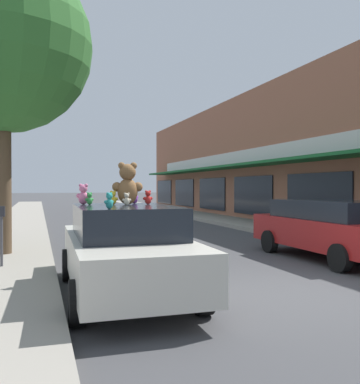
{
  "coord_description": "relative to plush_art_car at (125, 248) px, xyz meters",
  "views": [
    {
      "loc": [
        -4.24,
        -6.41,
        1.84
      ],
      "look_at": [
        -0.6,
        4.55,
        1.7
      ],
      "focal_mm": 40.0,
      "sensor_mm": 36.0,
      "label": 1
    }
  ],
  "objects": [
    {
      "name": "ground_plane",
      "position": [
        2.85,
        -0.76,
        -0.8
      ],
      "size": [
        260.0,
        260.0,
        0.0
      ],
      "primitive_type": "plane",
      "color": "#424244"
    },
    {
      "name": "storefront_row",
      "position": [
        15.86,
        12.65,
        2.66
      ],
      "size": [
        14.96,
        37.96,
        6.93
      ],
      "color": "#9E6047",
      "rests_on": "ground_plane"
    },
    {
      "name": "plush_art_car",
      "position": [
        0.0,
        0.0,
        0.0
      ],
      "size": [
        2.05,
        4.66,
        1.52
      ],
      "rotation": [
        0.0,
        0.0,
        -0.02
      ],
      "color": "beige",
      "rests_on": "ground_plane"
    },
    {
      "name": "teddy_bear_giant",
      "position": [
        0.14,
        0.44,
        1.09
      ],
      "size": [
        0.57,
        0.36,
        0.76
      ],
      "rotation": [
        0.0,
        0.0,
        3.02
      ],
      "color": "olive",
      "rests_on": "plush_art_car"
    },
    {
      "name": "teddy_bear_green",
      "position": [
        -0.53,
        0.53,
        0.83
      ],
      "size": [
        0.17,
        0.12,
        0.22
      ],
      "rotation": [
        0.0,
        0.0,
        3.54
      ],
      "color": "green",
      "rests_on": "plush_art_car"
    },
    {
      "name": "teddy_bear_yellow",
      "position": [
        -0.13,
        0.41,
        0.84
      ],
      "size": [
        0.18,
        0.16,
        0.25
      ],
      "rotation": [
        0.0,
        0.0,
        2.45
      ],
      "color": "yellow",
      "rests_on": "plush_art_car"
    },
    {
      "name": "teddy_bear_teal",
      "position": [
        -0.42,
        -1.01,
        0.84
      ],
      "size": [
        0.17,
        0.16,
        0.24
      ],
      "rotation": [
        0.0,
        0.0,
        3.79
      ],
      "color": "teal",
      "rests_on": "plush_art_car"
    },
    {
      "name": "teddy_bear_red",
      "position": [
        0.51,
        0.42,
        0.85
      ],
      "size": [
        0.19,
        0.12,
        0.26
      ],
      "rotation": [
        0.0,
        0.0,
        3.22
      ],
      "color": "red",
      "rests_on": "plush_art_car"
    },
    {
      "name": "teddy_bear_purple",
      "position": [
        0.34,
        0.82,
        0.87
      ],
      "size": [
        0.22,
        0.19,
        0.3
      ],
      "rotation": [
        0.0,
        0.0,
        3.78
      ],
      "color": "purple",
      "rests_on": "plush_art_car"
    },
    {
      "name": "teddy_bear_cream",
      "position": [
        0.06,
        0.12,
        0.83
      ],
      "size": [
        0.16,
        0.1,
        0.22
      ],
      "rotation": [
        0.0,
        0.0,
        3.07
      ],
      "color": "beige",
      "rests_on": "plush_art_car"
    },
    {
      "name": "teddy_bear_pink",
      "position": [
        -0.62,
        0.68,
        0.9
      ],
      "size": [
        0.28,
        0.22,
        0.38
      ],
      "rotation": [
        0.0,
        0.0,
        2.69
      ],
      "color": "pink",
      "rests_on": "plush_art_car"
    },
    {
      "name": "parked_car_far_center",
      "position": [
        5.64,
        1.92,
        0.02
      ],
      "size": [
        1.96,
        4.75,
        1.5
      ],
      "color": "maroon",
      "rests_on": "ground_plane"
    },
    {
      "name": "street_tree",
      "position": [
        -2.24,
        4.43,
        4.61
      ],
      "size": [
        4.46,
        4.46,
        7.5
      ],
      "color": "brown",
      "rests_on": "sidewalk_near"
    },
    {
      "name": "parking_meter",
      "position": [
        -2.13,
        2.56,
        0.18
      ],
      "size": [
        0.14,
        0.1,
        1.27
      ],
      "color": "#4C4C51",
      "rests_on": "sidewalk_near"
    }
  ]
}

